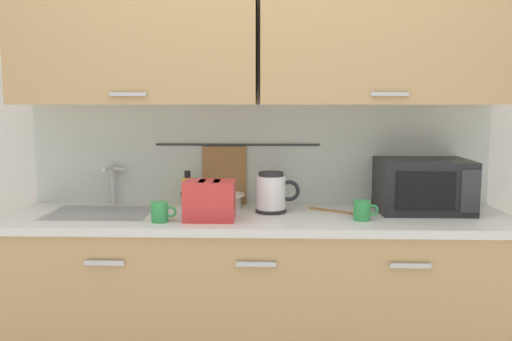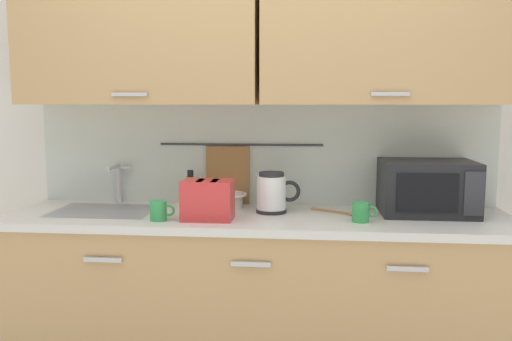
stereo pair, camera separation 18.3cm
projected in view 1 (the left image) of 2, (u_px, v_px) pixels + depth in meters
name	position (u px, v px, depth m)	size (l,w,h in m)	color
counter_unit	(256.00, 299.00, 2.73)	(2.53, 0.64, 0.90)	tan
back_wall_assembly	(259.00, 90.00, 2.82)	(3.70, 0.41, 2.50)	silver
sink_faucet	(112.00, 179.00, 2.90)	(0.09, 0.17, 0.22)	#B2B5BA
microwave	(423.00, 186.00, 2.74)	(0.46, 0.35, 0.27)	black
electric_kettle	(272.00, 193.00, 2.72)	(0.23, 0.16, 0.21)	black
dish_soap_bottle	(188.00, 191.00, 2.86)	(0.06, 0.06, 0.20)	yellow
mug_near_sink	(160.00, 212.00, 2.50)	(0.12, 0.08, 0.09)	green
mixing_bowl	(225.00, 199.00, 2.84)	(0.21, 0.21, 0.08)	silver
toaster	(210.00, 200.00, 2.54)	(0.26, 0.17, 0.19)	red
mug_by_kettle	(362.00, 210.00, 2.54)	(0.12, 0.08, 0.09)	green
wooden_spoon	(340.00, 211.00, 2.72)	(0.25, 0.17, 0.01)	#9E7042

